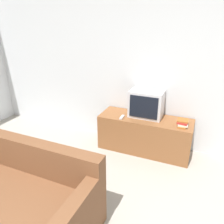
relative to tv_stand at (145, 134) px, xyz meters
The scene contains 6 objects.
wall_back 1.08m from the tv_stand, 128.97° to the left, with size 9.00×0.06×2.60m.
tv_stand is the anchor object (origin of this frame).
television 0.53m from the tv_stand, 104.81° to the left, with size 0.53×0.37×0.44m.
couch 2.26m from the tv_stand, 118.07° to the right, with size 2.12×0.99×0.85m.
book_stack 0.69m from the tv_stand, ahead, with size 0.17×0.24×0.10m.
remote_on_stand 0.50m from the tv_stand, 157.43° to the right, with size 0.05×0.16×0.02m.
Camera 1 is at (1.01, -0.49, 2.08)m, focal length 35.00 mm.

